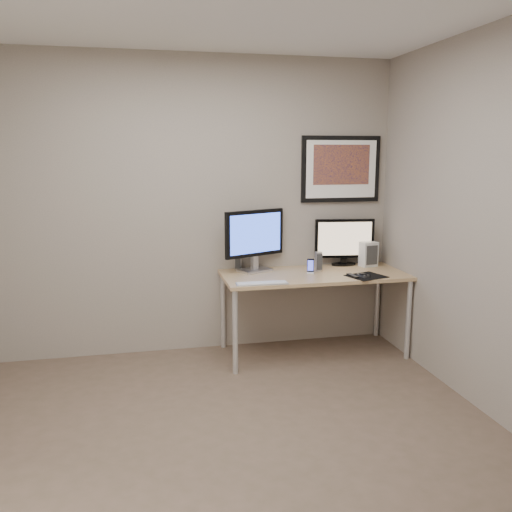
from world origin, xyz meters
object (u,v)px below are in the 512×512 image
(desk, at_px, (314,281))
(fan_unit, at_px, (368,254))
(framed_art, at_px, (341,169))
(speaker_left, at_px, (238,261))
(monitor_tv, at_px, (344,241))
(speaker_right, at_px, (318,261))
(keyboard, at_px, (262,283))
(monitor_large, at_px, (255,238))
(phone_dock, at_px, (310,266))

(desk, xyz_separation_m, fan_unit, (0.59, 0.19, 0.18))
(framed_art, bearing_deg, fan_unit, -31.41)
(framed_art, bearing_deg, speaker_left, -178.38)
(monitor_tv, height_order, speaker_right, monitor_tv)
(desk, distance_m, keyboard, 0.61)
(monitor_tv, relative_size, keyboard, 1.32)
(monitor_large, height_order, monitor_tv, monitor_large)
(desk, distance_m, speaker_left, 0.70)
(speaker_right, height_order, fan_unit, fan_unit)
(framed_art, distance_m, phone_dock, 0.97)
(speaker_left, relative_size, keyboard, 0.39)
(desk, bearing_deg, phone_dock, -175.83)
(monitor_large, relative_size, speaker_left, 3.44)
(monitor_tv, distance_m, fan_unit, 0.25)
(desk, height_order, monitor_tv, monitor_tv)
(monitor_large, xyz_separation_m, fan_unit, (1.08, -0.01, -0.19))
(framed_art, relative_size, monitor_tv, 1.35)
(framed_art, relative_size, speaker_right, 4.38)
(speaker_right, distance_m, keyboard, 0.72)
(monitor_large, xyz_separation_m, phone_dock, (0.46, -0.20, -0.24))
(keyboard, xyz_separation_m, fan_unit, (1.12, 0.47, 0.11))
(speaker_right, bearing_deg, fan_unit, 9.93)
(framed_art, xyz_separation_m, monitor_large, (-0.84, -0.14, -0.59))
(monitor_large, bearing_deg, desk, -45.07)
(framed_art, relative_size, monitor_large, 1.33)
(framed_art, relative_size, phone_dock, 5.62)
(phone_dock, bearing_deg, monitor_large, 174.11)
(desk, distance_m, phone_dock, 0.14)
(framed_art, distance_m, speaker_left, 1.26)
(framed_art, relative_size, speaker_left, 4.57)
(monitor_large, bearing_deg, framed_art, -14.14)
(keyboard, distance_m, fan_unit, 1.22)
(framed_art, distance_m, keyboard, 1.39)
(framed_art, xyz_separation_m, monitor_tv, (0.03, -0.06, -0.66))
(monitor_large, distance_m, fan_unit, 1.10)
(monitor_large, distance_m, keyboard, 0.56)
(framed_art, xyz_separation_m, keyboard, (-0.88, -0.62, -0.88))
(monitor_large, xyz_separation_m, speaker_left, (-0.13, 0.11, -0.22))
(phone_dock, bearing_deg, desk, 21.61)
(monitor_large, relative_size, fan_unit, 2.49)
(monitor_large, distance_m, speaker_left, 0.28)
(desk, xyz_separation_m, keyboard, (-0.53, -0.28, 0.07))
(monitor_tv, xyz_separation_m, speaker_left, (-1.00, 0.03, -0.15))
(monitor_tv, xyz_separation_m, keyboard, (-0.92, -0.56, -0.23))
(monitor_large, xyz_separation_m, keyboard, (-0.04, -0.48, -0.30))
(speaker_right, xyz_separation_m, fan_unit, (0.52, 0.09, 0.03))
(phone_dock, bearing_deg, framed_art, 58.48)
(speaker_left, height_order, speaker_right, speaker_right)
(desk, xyz_separation_m, framed_art, (0.35, 0.33, 0.96))
(desk, height_order, phone_dock, phone_dock)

